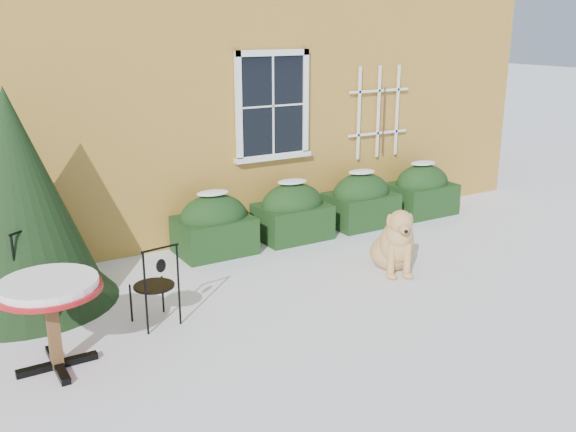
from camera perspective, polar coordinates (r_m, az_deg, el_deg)
ground at (r=7.36m, az=4.04°, el=-8.67°), size 80.00×80.00×0.00m
house at (r=13.01m, az=-14.27°, el=16.52°), size 12.40×8.40×6.40m
hedge_row at (r=10.07m, az=3.55°, el=0.85°), size 4.95×0.80×0.91m
evergreen_shrub at (r=7.90m, az=-22.81°, el=-0.30°), size 2.08×2.08×2.52m
bistro_table at (r=6.35m, az=-20.43°, el=-6.64°), size 0.97×0.97×0.90m
patio_chair_near at (r=7.06m, az=-11.69°, el=-5.97°), size 0.47×0.46×0.93m
patio_chair_far at (r=7.48m, az=-20.86°, el=-5.00°), size 0.65×0.64×1.05m
dog at (r=8.53m, az=9.51°, el=-2.54°), size 0.79×0.98×0.92m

